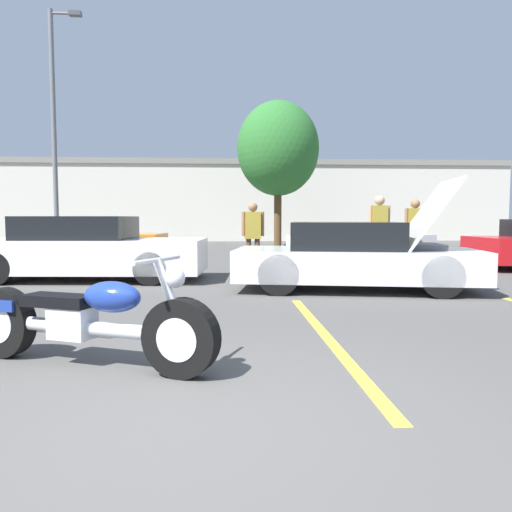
{
  "coord_description": "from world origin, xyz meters",
  "views": [
    {
      "loc": [
        0.29,
        -2.87,
        1.27
      ],
      "look_at": [
        0.66,
        3.18,
        0.8
      ],
      "focal_mm": 35.0,
      "sensor_mm": 36.0,
      "label": 1
    }
  ],
  "objects_px": {
    "spectator_near_motorcycle": "(379,226)",
    "parked_car_mid_right_row": "(361,240)",
    "parked_car_left_row": "(91,241)",
    "spectator_by_show_car": "(415,227)",
    "light_pole": "(56,121)",
    "spectator_midground": "(253,231)",
    "motorcycle": "(86,321)",
    "tree_background": "(278,149)",
    "parked_car_mid_left_row": "(85,250)",
    "show_car_hood_open": "(356,257)"
  },
  "relations": [
    {
      "from": "parked_car_mid_right_row",
      "to": "spectator_near_motorcycle",
      "type": "relative_size",
      "value": 2.71
    },
    {
      "from": "parked_car_mid_left_row",
      "to": "spectator_near_motorcycle",
      "type": "distance_m",
      "value": 6.63
    },
    {
      "from": "parked_car_mid_left_row",
      "to": "parked_car_left_row",
      "type": "xyz_separation_m",
      "value": [
        -1.3,
        5.41,
        -0.06
      ]
    },
    {
      "from": "motorcycle",
      "to": "spectator_near_motorcycle",
      "type": "bearing_deg",
      "value": 79.14
    },
    {
      "from": "tree_background",
      "to": "parked_car_mid_left_row",
      "type": "relative_size",
      "value": 1.28
    },
    {
      "from": "parked_car_left_row",
      "to": "parked_car_mid_right_row",
      "type": "xyz_separation_m",
      "value": [
        8.44,
        -0.07,
        -0.01
      ]
    },
    {
      "from": "spectator_by_show_car",
      "to": "spectator_midground",
      "type": "relative_size",
      "value": 1.07
    },
    {
      "from": "light_pole",
      "to": "parked_car_mid_right_row",
      "type": "distance_m",
      "value": 12.12
    },
    {
      "from": "motorcycle",
      "to": "parked_car_mid_right_row",
      "type": "distance_m",
      "value": 12.6
    },
    {
      "from": "light_pole",
      "to": "parked_car_mid_left_row",
      "type": "xyz_separation_m",
      "value": [
        3.51,
        -9.19,
        -4.25
      ]
    },
    {
      "from": "spectator_near_motorcycle",
      "to": "spectator_by_show_car",
      "type": "bearing_deg",
      "value": 21.79
    },
    {
      "from": "tree_background",
      "to": "spectator_midground",
      "type": "relative_size",
      "value": 3.82
    },
    {
      "from": "spectator_near_motorcycle",
      "to": "light_pole",
      "type": "bearing_deg",
      "value": 141.89
    },
    {
      "from": "parked_car_mid_right_row",
      "to": "spectator_by_show_car",
      "type": "height_order",
      "value": "spectator_by_show_car"
    },
    {
      "from": "show_car_hood_open",
      "to": "spectator_near_motorcycle",
      "type": "xyz_separation_m",
      "value": [
        1.37,
        3.07,
        0.49
      ]
    },
    {
      "from": "tree_background",
      "to": "spectator_by_show_car",
      "type": "bearing_deg",
      "value": -75.23
    },
    {
      "from": "tree_background",
      "to": "spectator_near_motorcycle",
      "type": "height_order",
      "value": "tree_background"
    },
    {
      "from": "parked_car_mid_left_row",
      "to": "spectator_by_show_car",
      "type": "xyz_separation_m",
      "value": [
        7.49,
        1.77,
        0.41
      ]
    },
    {
      "from": "parked_car_left_row",
      "to": "light_pole",
      "type": "bearing_deg",
      "value": 126.11
    },
    {
      "from": "light_pole",
      "to": "spectator_by_show_car",
      "type": "relative_size",
      "value": 5.2
    },
    {
      "from": "spectator_midground",
      "to": "light_pole",
      "type": "bearing_deg",
      "value": 130.98
    },
    {
      "from": "parked_car_mid_right_row",
      "to": "motorcycle",
      "type": "bearing_deg",
      "value": -137.47
    },
    {
      "from": "show_car_hood_open",
      "to": "parked_car_left_row",
      "type": "relative_size",
      "value": 0.97
    },
    {
      "from": "parked_car_mid_left_row",
      "to": "parked_car_mid_right_row",
      "type": "xyz_separation_m",
      "value": [
        7.14,
        5.34,
        -0.07
      ]
    },
    {
      "from": "parked_car_mid_left_row",
      "to": "parked_car_mid_right_row",
      "type": "bearing_deg",
      "value": 41.09
    },
    {
      "from": "parked_car_mid_left_row",
      "to": "parked_car_left_row",
      "type": "height_order",
      "value": "parked_car_mid_left_row"
    },
    {
      "from": "tree_background",
      "to": "parked_car_mid_left_row",
      "type": "xyz_separation_m",
      "value": [
        -5.07,
        -10.96,
        -3.54
      ]
    },
    {
      "from": "motorcycle",
      "to": "parked_car_mid_right_row",
      "type": "xyz_separation_m",
      "value": [
        5.5,
        11.33,
        0.16
      ]
    },
    {
      "from": "light_pole",
      "to": "parked_car_mid_right_row",
      "type": "relative_size",
      "value": 1.84
    },
    {
      "from": "parked_car_left_row",
      "to": "spectator_midground",
      "type": "distance_m",
      "value": 6.4
    },
    {
      "from": "spectator_near_motorcycle",
      "to": "parked_car_mid_right_row",
      "type": "bearing_deg",
      "value": 80.49
    },
    {
      "from": "tree_background",
      "to": "spectator_by_show_car",
      "type": "relative_size",
      "value": 3.58
    },
    {
      "from": "parked_car_mid_right_row",
      "to": "spectator_near_motorcycle",
      "type": "distance_m",
      "value": 4.07
    },
    {
      "from": "parked_car_mid_right_row",
      "to": "spectator_midground",
      "type": "bearing_deg",
      "value": -152.93
    },
    {
      "from": "show_car_hood_open",
      "to": "spectator_by_show_car",
      "type": "xyz_separation_m",
      "value": [
        2.39,
        3.48,
        0.44
      ]
    },
    {
      "from": "tree_background",
      "to": "show_car_hood_open",
      "type": "distance_m",
      "value": 13.16
    },
    {
      "from": "light_pole",
      "to": "parked_car_left_row",
      "type": "bearing_deg",
      "value": -59.75
    },
    {
      "from": "show_car_hood_open",
      "to": "parked_car_mid_left_row",
      "type": "relative_size",
      "value": 0.91
    },
    {
      "from": "parked_car_mid_right_row",
      "to": "spectator_by_show_car",
      "type": "distance_m",
      "value": 3.62
    },
    {
      "from": "light_pole",
      "to": "spectator_near_motorcycle",
      "type": "xyz_separation_m",
      "value": [
        9.98,
        -7.83,
        -3.79
      ]
    },
    {
      "from": "tree_background",
      "to": "spectator_midground",
      "type": "bearing_deg",
      "value": -99.32
    },
    {
      "from": "parked_car_left_row",
      "to": "spectator_midground",
      "type": "relative_size",
      "value": 2.8
    },
    {
      "from": "show_car_hood_open",
      "to": "parked_car_mid_left_row",
      "type": "distance_m",
      "value": 5.39
    },
    {
      "from": "spectator_near_motorcycle",
      "to": "spectator_by_show_car",
      "type": "relative_size",
      "value": 1.04
    },
    {
      "from": "tree_background",
      "to": "parked_car_left_row",
      "type": "xyz_separation_m",
      "value": [
        -6.37,
        -5.55,
        -3.61
      ]
    },
    {
      "from": "light_pole",
      "to": "spectator_midground",
      "type": "bearing_deg",
      "value": -49.02
    },
    {
      "from": "show_car_hood_open",
      "to": "parked_car_left_row",
      "type": "xyz_separation_m",
      "value": [
        -6.41,
        7.12,
        -0.03
      ]
    },
    {
      "from": "light_pole",
      "to": "motorcycle",
      "type": "relative_size",
      "value": 3.86
    },
    {
      "from": "parked_car_left_row",
      "to": "spectator_by_show_car",
      "type": "xyz_separation_m",
      "value": [
        8.8,
        -3.64,
        0.48
      ]
    },
    {
      "from": "light_pole",
      "to": "spectator_midground",
      "type": "relative_size",
      "value": 5.55
    }
  ]
}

